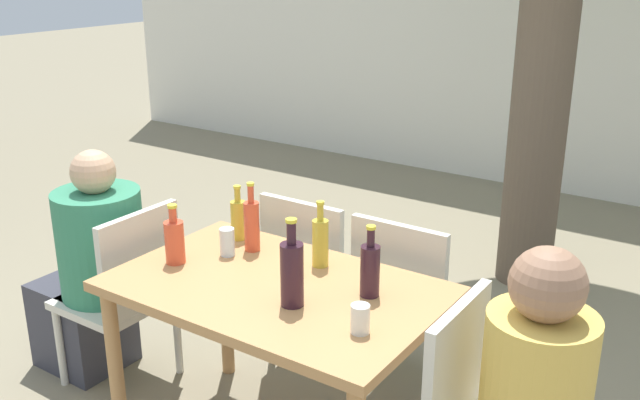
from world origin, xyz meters
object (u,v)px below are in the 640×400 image
at_px(oil_cruet_4, 238,219).
at_px(oil_cruet_0, 320,241).
at_px(person_seated_0, 93,275).
at_px(drinking_glass_2, 227,242).
at_px(drinking_glass_1, 296,262).
at_px(patio_chair_2, 315,272).
at_px(wine_bottle_2, 292,272).
at_px(soda_bottle_5, 175,240).
at_px(soda_bottle_1, 252,224).
at_px(dining_table_front, 276,308).
at_px(patio_chair_3, 408,299).
at_px(wine_bottle_3, 370,269).
at_px(patio_chair_0, 127,289).
at_px(drinking_glass_0, 360,319).

bearing_deg(oil_cruet_4, oil_cruet_0, -4.27).
height_order(person_seated_0, drinking_glass_2, person_seated_0).
xyz_separation_m(person_seated_0, drinking_glass_1, (1.10, 0.11, 0.30)).
relative_size(patio_chair_2, wine_bottle_2, 2.72).
xyz_separation_m(soda_bottle_5, drinking_glass_2, (0.12, 0.17, -0.04)).
bearing_deg(soda_bottle_1, drinking_glass_2, -117.43).
bearing_deg(dining_table_front, oil_cruet_0, 79.33).
height_order(wine_bottle_2, soda_bottle_5, wine_bottle_2).
xyz_separation_m(wine_bottle_2, drinking_glass_2, (-0.48, 0.20, -0.07)).
relative_size(patio_chair_2, drinking_glass_2, 7.60).
bearing_deg(patio_chair_3, wine_bottle_3, 100.24).
bearing_deg(patio_chair_0, soda_bottle_1, 109.82).
bearing_deg(oil_cruet_0, person_seated_0, -168.18).
bearing_deg(soda_bottle_1, wine_bottle_3, -7.93).
bearing_deg(drinking_glass_1, drinking_glass_0, -28.68).
bearing_deg(wine_bottle_2, soda_bottle_1, 144.77).
height_order(patio_chair_0, wine_bottle_2, wine_bottle_2).
bearing_deg(person_seated_0, drinking_glass_1, 95.60).
bearing_deg(oil_cruet_0, oil_cruet_4, 175.73).
bearing_deg(wine_bottle_3, drinking_glass_0, -66.16).
bearing_deg(drinking_glass_0, patio_chair_3, 104.96).
distance_m(soda_bottle_5, drinking_glass_1, 0.50).
bearing_deg(drinking_glass_1, person_seated_0, -174.40).
bearing_deg(patio_chair_3, oil_cruet_0, 62.23).
xyz_separation_m(patio_chair_2, oil_cruet_0, (0.29, -0.39, 0.36)).
relative_size(patio_chair_3, drinking_glass_2, 7.60).
distance_m(oil_cruet_0, drinking_glass_1, 0.14).
xyz_separation_m(dining_table_front, oil_cruet_0, (0.04, 0.24, 0.20)).
height_order(dining_table_front, drinking_glass_1, drinking_glass_1).
bearing_deg(patio_chair_2, wine_bottle_2, 118.96).
xyz_separation_m(patio_chair_2, oil_cruet_4, (-0.16, -0.35, 0.35)).
bearing_deg(wine_bottle_2, patio_chair_3, 82.24).
relative_size(wine_bottle_2, oil_cruet_4, 1.34).
relative_size(patio_chair_0, drinking_glass_2, 7.60).
height_order(person_seated_0, soda_bottle_1, person_seated_0).
distance_m(oil_cruet_0, wine_bottle_2, 0.35).
bearing_deg(soda_bottle_1, oil_cruet_4, 153.55).
bearing_deg(drinking_glass_2, patio_chair_0, -168.30).
distance_m(patio_chair_3, wine_bottle_3, 0.63).
bearing_deg(oil_cruet_4, drinking_glass_0, -24.98).
relative_size(oil_cruet_4, drinking_glass_0, 2.46).
bearing_deg(wine_bottle_3, oil_cruet_0, 158.53).
relative_size(patio_chair_0, soda_bottle_5, 3.59).
xyz_separation_m(soda_bottle_1, drinking_glass_0, (0.73, -0.34, -0.07)).
bearing_deg(oil_cruet_0, patio_chair_0, -165.24).
relative_size(patio_chair_2, drinking_glass_1, 7.70).
distance_m(dining_table_front, drinking_glass_0, 0.49).
xyz_separation_m(patio_chair_2, soda_bottle_1, (-0.03, -0.42, 0.37)).
relative_size(patio_chair_0, drinking_glass_1, 7.70).
relative_size(patio_chair_0, wine_bottle_3, 3.26).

